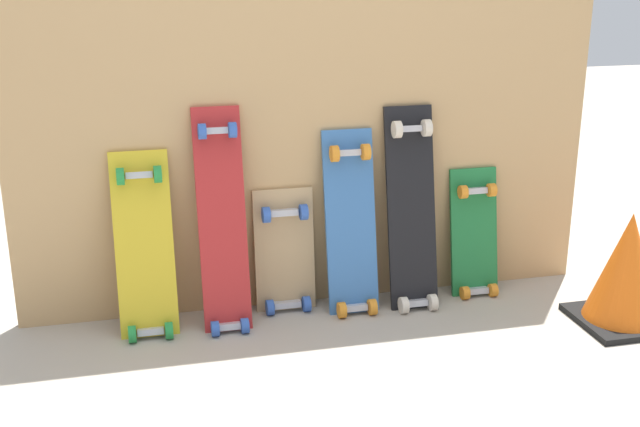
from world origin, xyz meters
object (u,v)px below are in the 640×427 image
at_px(skateboard_natural, 285,258).
at_px(skateboard_blue, 351,230).
at_px(skateboard_black, 412,216).
at_px(skateboard_yellow, 145,253).
at_px(skateboard_green, 475,240).
at_px(traffic_cone, 627,270).
at_px(skateboard_red, 223,229).

height_order(skateboard_natural, skateboard_blue, skateboard_blue).
distance_m(skateboard_blue, skateboard_black, 0.25).
distance_m(skateboard_yellow, skateboard_black, 1.04).
relative_size(skateboard_green, traffic_cone, 1.33).
height_order(skateboard_natural, skateboard_green, skateboard_green).
xyz_separation_m(skateboard_red, skateboard_blue, (0.50, 0.02, -0.05)).
height_order(skateboard_red, skateboard_black, skateboard_red).
height_order(skateboard_red, skateboard_blue, skateboard_red).
height_order(skateboard_green, traffic_cone, skateboard_green).
distance_m(skateboard_natural, skateboard_black, 0.53).
xyz_separation_m(skateboard_natural, skateboard_black, (0.50, -0.06, 0.15)).
bearing_deg(skateboard_blue, skateboard_yellow, -179.05).
relative_size(skateboard_yellow, skateboard_natural, 1.34).
bearing_deg(skateboard_blue, skateboard_red, -177.59).
bearing_deg(skateboard_green, skateboard_red, -177.36).
xyz_separation_m(skateboard_yellow, skateboard_green, (1.33, 0.04, -0.08)).
bearing_deg(skateboard_black, skateboard_yellow, -179.76).
xyz_separation_m(skateboard_green, traffic_cone, (0.43, -0.42, -0.01)).
relative_size(skateboard_red, skateboard_green, 1.51).
distance_m(skateboard_red, skateboard_natural, 0.31).
height_order(skateboard_red, skateboard_green, skateboard_red).
bearing_deg(skateboard_green, skateboard_yellow, -178.28).
xyz_separation_m(skateboard_yellow, skateboard_black, (1.04, 0.00, 0.06)).
xyz_separation_m(skateboard_red, skateboard_natural, (0.25, 0.07, -0.16)).
bearing_deg(skateboard_red, skateboard_blue, 2.41).
height_order(skateboard_yellow, traffic_cone, skateboard_yellow).
bearing_deg(skateboard_blue, skateboard_natural, 169.32).
bearing_deg(skateboard_black, skateboard_red, -179.05).
bearing_deg(skateboard_yellow, skateboard_natural, 6.52).
xyz_separation_m(skateboard_black, skateboard_green, (0.29, 0.04, -0.14)).
bearing_deg(skateboard_yellow, skateboard_green, 1.72).
relative_size(skateboard_red, traffic_cone, 2.01).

